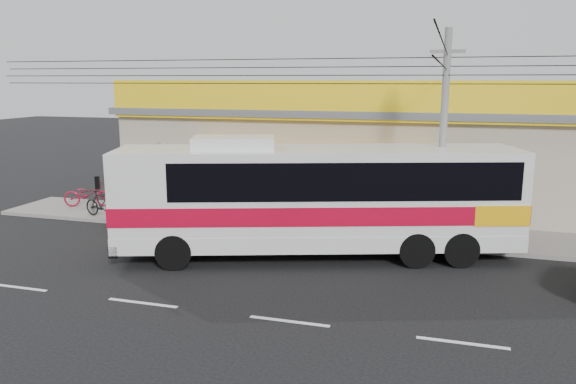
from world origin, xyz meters
name	(u,v)px	position (x,y,z in m)	size (l,w,h in m)	color
ground	(314,286)	(0.00, 0.00, 0.00)	(120.00, 120.00, 0.00)	black
sidewalk	(352,230)	(0.00, 6.00, 0.07)	(30.00, 3.20, 0.15)	slate
lane_markings	(289,321)	(0.00, -2.50, 0.00)	(50.00, 0.12, 0.01)	silver
storefront_building	(373,154)	(-0.01, 11.54, 2.30)	(22.60, 9.20, 5.70)	#AC9E8B
coach_bus	(324,193)	(-0.38, 2.73, 2.12)	(13.07, 6.56, 3.96)	silver
motorbike_red	(88,194)	(-11.98, 6.34, 0.70)	(0.73, 2.10, 1.10)	maroon
motorbike_dark	(102,204)	(-10.19, 4.77, 0.70)	(0.52, 1.84, 1.11)	black
utility_pole	(447,69)	(3.23, 4.23, 6.05)	(34.00, 14.00, 7.34)	slate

